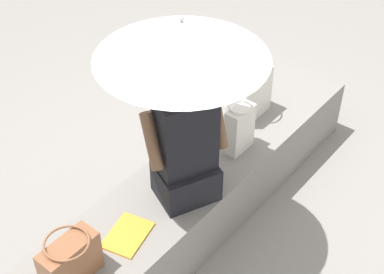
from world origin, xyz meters
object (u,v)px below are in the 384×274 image
tote_bag_canvas (70,261)px  magazine (128,235)px  parasol (182,40)px  shoulder_bag_spare (249,92)px  handbag_black (239,128)px  person_seated (186,144)px

tote_bag_canvas → magazine: (0.38, -0.02, -0.13)m
parasol → shoulder_bag_spare: (0.86, 0.12, -0.83)m
handbag_black → shoulder_bag_spare: size_ratio=0.92×
person_seated → tote_bag_canvas: 0.87m
tote_bag_canvas → parasol: bearing=-1.5°
tote_bag_canvas → shoulder_bag_spare: bearing=3.4°
person_seated → parasol: parasol is taller
tote_bag_canvas → shoulder_bag_spare: (1.72, 0.10, 0.05)m
person_seated → tote_bag_canvas: (-0.83, 0.07, -0.25)m
magazine → person_seated: bearing=-19.9°
person_seated → handbag_black: 0.58m
parasol → shoulder_bag_spare: size_ratio=3.08×
shoulder_bag_spare → handbag_black: bearing=-154.9°
handbag_black → tote_bag_canvas: handbag_black is taller
handbag_black → shoulder_bag_spare: 0.39m
parasol → tote_bag_canvas: 1.23m
handbag_black → person_seated: bearing=-179.7°
handbag_black → tote_bag_canvas: (-1.37, 0.06, -0.03)m
parasol → handbag_black: parasol is taller
person_seated → magazine: (-0.46, 0.05, -0.38)m
shoulder_bag_spare → magazine: size_ratio=1.33×
person_seated → magazine: 0.60m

